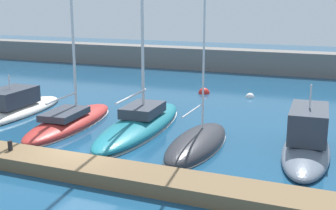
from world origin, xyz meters
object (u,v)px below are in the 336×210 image
mooring_buoy_red (204,93)px  sailboat_teal_third (140,121)px  dock_bollard (10,146)px  motorboat_ivory_nearest (12,109)px  sailboat_charcoal_fourth (197,143)px  mooring_buoy_white (250,97)px  motorboat_slate_fifth (307,140)px  sailboat_red_second (70,119)px

mooring_buoy_red → sailboat_teal_third: bearing=-90.9°
dock_bollard → motorboat_ivory_nearest: bearing=131.8°
sailboat_charcoal_fourth → dock_bollard: 8.58m
sailboat_teal_third → mooring_buoy_white: bearing=-23.5°
motorboat_slate_fifth → mooring_buoy_red: (-8.75, 11.36, -0.64)m
motorboat_ivory_nearest → sailboat_charcoal_fourth: (12.89, -1.62, -0.12)m
sailboat_red_second → mooring_buoy_red: size_ratio=20.26×
mooring_buoy_white → mooring_buoy_red: 3.62m
sailboat_teal_third → dock_bollard: (-2.94, -6.88, 0.31)m
motorboat_slate_fifth → mooring_buoy_white: motorboat_slate_fifth is taller
mooring_buoy_red → dock_bollard: dock_bollard is taller
sailboat_charcoal_fourth → dock_bollard: sailboat_charcoal_fourth is taller
mooring_buoy_white → dock_bollard: size_ratio=1.50×
sailboat_charcoal_fourth → dock_bollard: (-6.88, -5.09, 0.55)m
motorboat_ivory_nearest → sailboat_red_second: (4.94, -0.77, 0.06)m
motorboat_ivory_nearest → mooring_buoy_white: (12.72, 10.89, -0.34)m
motorboat_slate_fifth → dock_bollard: (-11.85, -6.32, 0.14)m
sailboat_red_second → motorboat_slate_fifth: bearing=-93.7°
motorboat_slate_fifth → mooring_buoy_red: size_ratio=8.60×
sailboat_red_second → sailboat_charcoal_fourth: 8.00m
motorboat_slate_fifth → mooring_buoy_white: 12.42m
sailboat_red_second → motorboat_slate_fifth: size_ratio=2.36×
sailboat_red_second → mooring_buoy_white: sailboat_red_second is taller
sailboat_teal_third → dock_bollard: bearing=152.8°
mooring_buoy_white → motorboat_ivory_nearest: bearing=-139.4°
motorboat_ivory_nearest → mooring_buoy_red: size_ratio=10.99×
sailboat_charcoal_fourth → motorboat_slate_fifth: size_ratio=1.62×
sailboat_teal_third → mooring_buoy_white: size_ratio=31.65×
motorboat_ivory_nearest → sailboat_red_second: bearing=-102.2°
motorboat_slate_fifth → mooring_buoy_red: 14.35m
sailboat_teal_third → sailboat_charcoal_fourth: size_ratio=1.69×
sailboat_charcoal_fourth → sailboat_red_second: bearing=83.3°
motorboat_ivory_nearest → motorboat_slate_fifth: bearing=-94.6°
mooring_buoy_white → motorboat_slate_fifth: bearing=-65.5°
sailboat_charcoal_fourth → mooring_buoy_white: 12.52m
motorboat_ivory_nearest → sailboat_charcoal_fourth: 12.99m
motorboat_ivory_nearest → dock_bollard: (6.01, -6.71, 0.44)m
sailboat_red_second → mooring_buoy_white: 14.03m
sailboat_red_second → sailboat_teal_third: (4.01, 0.94, 0.07)m
motorboat_ivory_nearest → sailboat_teal_third: 8.95m
motorboat_ivory_nearest → sailboat_red_second: 5.00m
motorboat_ivory_nearest → sailboat_teal_third: sailboat_teal_third is taller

